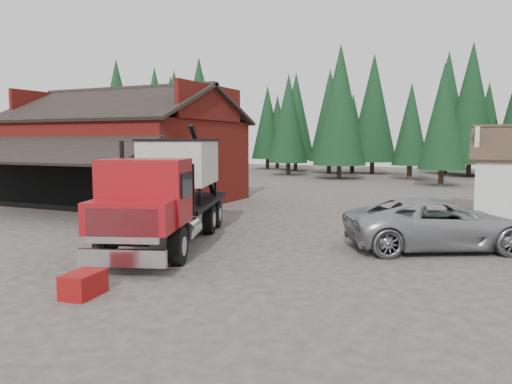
% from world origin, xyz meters
% --- Properties ---
extents(ground, '(120.00, 120.00, 0.00)m').
position_xyz_m(ground, '(0.00, 0.00, 0.00)').
color(ground, '#3F3631').
rests_on(ground, ground).
extents(red_barn, '(12.80, 13.63, 7.18)m').
position_xyz_m(red_barn, '(-11.00, 9.90, 2.69)').
color(red_barn, '#5E0F11').
rests_on(red_barn, ground).
extents(conifer_backdrop, '(76.00, 16.00, 16.00)m').
position_xyz_m(conifer_backdrop, '(0.00, 42.00, 0.00)').
color(conifer_backdrop, '#10321C').
rests_on(conifer_backdrop, ground).
extents(near_pine_a, '(4.40, 4.40, 11.40)m').
position_xyz_m(near_pine_a, '(-22.00, 28.00, 6.39)').
color(near_pine_a, '#382619').
rests_on(near_pine_a, ground).
extents(near_pine_b, '(3.96, 3.96, 10.40)m').
position_xyz_m(near_pine_b, '(6.00, 30.00, 5.89)').
color(near_pine_b, '#382619').
rests_on(near_pine_b, ground).
extents(near_pine_d, '(5.28, 5.28, 13.40)m').
position_xyz_m(near_pine_d, '(-4.00, 34.00, 7.39)').
color(near_pine_d, '#382619').
rests_on(near_pine_d, ground).
extents(feed_truck, '(5.83, 10.30, 4.51)m').
position_xyz_m(feed_truck, '(-1.25, 0.31, 2.11)').
color(feed_truck, black).
rests_on(feed_truck, ground).
extents(silver_car, '(7.14, 5.72, 1.81)m').
position_xyz_m(silver_car, '(8.00, 3.37, 0.90)').
color(silver_car, '#9FA1A6').
rests_on(silver_car, ground).
extents(equip_box, '(0.84, 1.18, 0.60)m').
position_xyz_m(equip_box, '(0.54, -6.00, 0.30)').
color(equip_box, maroon).
rests_on(equip_box, ground).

